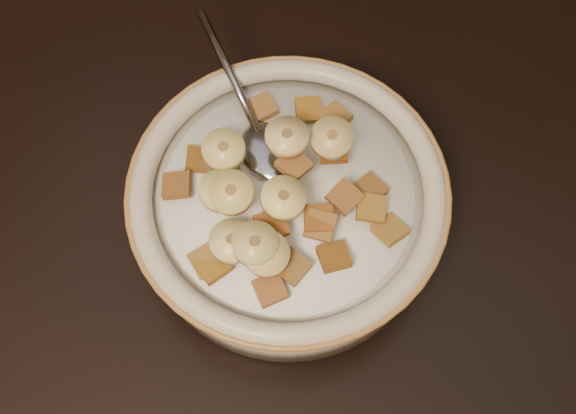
% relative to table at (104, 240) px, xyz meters
% --- Properties ---
extents(floor, '(4.00, 4.50, 0.10)m').
position_rel_table_xyz_m(floor, '(0.00, 0.00, -0.78)').
color(floor, '#422816').
rests_on(floor, ground).
extents(table, '(1.42, 0.94, 0.04)m').
position_rel_table_xyz_m(table, '(0.00, 0.00, 0.00)').
color(table, black).
rests_on(table, floor).
extents(cereal_bowl, '(0.22, 0.22, 0.05)m').
position_rel_table_xyz_m(cereal_bowl, '(0.14, 0.06, 0.05)').
color(cereal_bowl, beige).
rests_on(cereal_bowl, table).
extents(milk, '(0.19, 0.19, 0.00)m').
position_rel_table_xyz_m(milk, '(0.14, 0.06, 0.07)').
color(milk, white).
rests_on(milk, cereal_bowl).
extents(spoon, '(0.07, 0.07, 0.01)m').
position_rel_table_xyz_m(spoon, '(0.11, 0.09, 0.08)').
color(spoon, gray).
rests_on(spoon, cereal_bowl).
extents(cereal_square_0, '(0.03, 0.03, 0.01)m').
position_rel_table_xyz_m(cereal_square_0, '(0.16, 0.10, 0.09)').
color(cereal_square_0, brown).
rests_on(cereal_square_0, milk).
extents(cereal_square_1, '(0.03, 0.03, 0.01)m').
position_rel_table_xyz_m(cereal_square_1, '(0.16, 0.01, 0.08)').
color(cereal_square_1, brown).
rests_on(cereal_square_1, milk).
extents(cereal_square_2, '(0.03, 0.03, 0.01)m').
position_rel_table_xyz_m(cereal_square_2, '(0.14, 0.03, 0.09)').
color(cereal_square_2, brown).
rests_on(cereal_square_2, milk).
extents(cereal_square_3, '(0.02, 0.02, 0.01)m').
position_rel_table_xyz_m(cereal_square_3, '(0.15, 0.01, 0.08)').
color(cereal_square_3, brown).
rests_on(cereal_square_3, milk).
extents(cereal_square_4, '(0.03, 0.03, 0.01)m').
position_rel_table_xyz_m(cereal_square_4, '(0.19, 0.03, 0.08)').
color(cereal_square_4, brown).
rests_on(cereal_square_4, milk).
extents(cereal_square_5, '(0.03, 0.03, 0.01)m').
position_rel_table_xyz_m(cereal_square_5, '(0.20, 0.08, 0.08)').
color(cereal_square_5, brown).
rests_on(cereal_square_5, milk).
extents(cereal_square_6, '(0.03, 0.03, 0.01)m').
position_rel_table_xyz_m(cereal_square_6, '(0.17, 0.04, 0.09)').
color(cereal_square_6, brown).
rests_on(cereal_square_6, milk).
extents(cereal_square_7, '(0.03, 0.03, 0.01)m').
position_rel_table_xyz_m(cereal_square_7, '(0.07, 0.06, 0.08)').
color(cereal_square_7, brown).
rests_on(cereal_square_7, milk).
extents(cereal_square_8, '(0.03, 0.03, 0.01)m').
position_rel_table_xyz_m(cereal_square_8, '(0.14, 0.07, 0.10)').
color(cereal_square_8, brown).
rests_on(cereal_square_8, milk).
extents(cereal_square_9, '(0.03, 0.03, 0.01)m').
position_rel_table_xyz_m(cereal_square_9, '(0.09, 0.06, 0.09)').
color(cereal_square_9, olive).
rests_on(cereal_square_9, milk).
extents(cereal_square_10, '(0.02, 0.02, 0.01)m').
position_rel_table_xyz_m(cereal_square_10, '(0.17, 0.04, 0.09)').
color(cereal_square_10, brown).
rests_on(cereal_square_10, milk).
extents(cereal_square_11, '(0.03, 0.03, 0.01)m').
position_rel_table_xyz_m(cereal_square_11, '(0.22, 0.06, 0.08)').
color(cereal_square_11, olive).
rests_on(cereal_square_11, milk).
extents(cereal_square_12, '(0.03, 0.03, 0.01)m').
position_rel_table_xyz_m(cereal_square_12, '(0.11, -0.01, 0.08)').
color(cereal_square_12, '#9B661D').
rests_on(cereal_square_12, milk).
extents(cereal_square_13, '(0.03, 0.03, 0.01)m').
position_rel_table_xyz_m(cereal_square_13, '(0.06, 0.04, 0.08)').
color(cereal_square_13, brown).
rests_on(cereal_square_13, milk).
extents(cereal_square_14, '(0.03, 0.03, 0.01)m').
position_rel_table_xyz_m(cereal_square_14, '(0.18, 0.07, 0.09)').
color(cereal_square_14, '#95572F').
rests_on(cereal_square_14, milk).
extents(cereal_square_15, '(0.03, 0.03, 0.01)m').
position_rel_table_xyz_m(cereal_square_15, '(0.10, 0.12, 0.08)').
color(cereal_square_15, brown).
rests_on(cereal_square_15, milk).
extents(cereal_square_16, '(0.02, 0.02, 0.01)m').
position_rel_table_xyz_m(cereal_square_16, '(0.20, 0.07, 0.08)').
color(cereal_square_16, brown).
rests_on(cereal_square_16, milk).
extents(cereal_square_17, '(0.03, 0.03, 0.01)m').
position_rel_table_xyz_m(cereal_square_17, '(0.15, 0.13, 0.08)').
color(cereal_square_17, brown).
rests_on(cereal_square_17, milk).
extents(cereal_square_18, '(0.03, 0.03, 0.01)m').
position_rel_table_xyz_m(cereal_square_18, '(0.11, -0.01, 0.08)').
color(cereal_square_18, brown).
rests_on(cereal_square_18, milk).
extents(cereal_square_19, '(0.03, 0.03, 0.01)m').
position_rel_table_xyz_m(cereal_square_19, '(0.13, 0.13, 0.08)').
color(cereal_square_19, '#9D6A20').
rests_on(cereal_square_19, milk).
extents(cereal_square_20, '(0.03, 0.03, 0.01)m').
position_rel_table_xyz_m(cereal_square_20, '(0.16, -0.01, 0.08)').
color(cereal_square_20, brown).
rests_on(cereal_square_20, milk).
extents(banana_slice_0, '(0.03, 0.03, 0.01)m').
position_rel_table_xyz_m(banana_slice_0, '(0.12, 0.01, 0.09)').
color(banana_slice_0, '#EAC77A').
rests_on(banana_slice_0, milk).
extents(banana_slice_1, '(0.04, 0.04, 0.01)m').
position_rel_table_xyz_m(banana_slice_1, '(0.09, 0.07, 0.10)').
color(banana_slice_1, '#D4CA71').
rests_on(banana_slice_1, milk).
extents(banana_slice_2, '(0.04, 0.04, 0.01)m').
position_rel_table_xyz_m(banana_slice_2, '(0.13, 0.09, 0.11)').
color(banana_slice_2, '#F1D083').
rests_on(banana_slice_2, milk).
extents(banana_slice_3, '(0.04, 0.04, 0.01)m').
position_rel_table_xyz_m(banana_slice_3, '(0.14, 0.04, 0.10)').
color(banana_slice_3, '#F8DB83').
rests_on(banana_slice_3, milk).
extents(banana_slice_4, '(0.04, 0.04, 0.02)m').
position_rel_table_xyz_m(banana_slice_4, '(0.16, 0.10, 0.10)').
color(banana_slice_4, '#D3BE84').
rests_on(banana_slice_4, milk).
extents(banana_slice_5, '(0.03, 0.03, 0.01)m').
position_rel_table_xyz_m(banana_slice_5, '(0.14, 0.01, 0.10)').
color(banana_slice_5, '#C8BD7A').
rests_on(banana_slice_5, milk).
extents(banana_slice_6, '(0.04, 0.04, 0.01)m').
position_rel_table_xyz_m(banana_slice_6, '(0.10, 0.04, 0.10)').
color(banana_slice_6, '#DDD277').
rests_on(banana_slice_6, milk).
extents(banana_slice_7, '(0.04, 0.04, 0.01)m').
position_rel_table_xyz_m(banana_slice_7, '(0.15, 0.01, 0.10)').
color(banana_slice_7, '#E4C16F').
rests_on(banana_slice_7, milk).
extents(banana_slice_8, '(0.04, 0.04, 0.02)m').
position_rel_table_xyz_m(banana_slice_8, '(0.11, 0.04, 0.10)').
color(banana_slice_8, '#FEED7C').
rests_on(banana_slice_8, milk).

